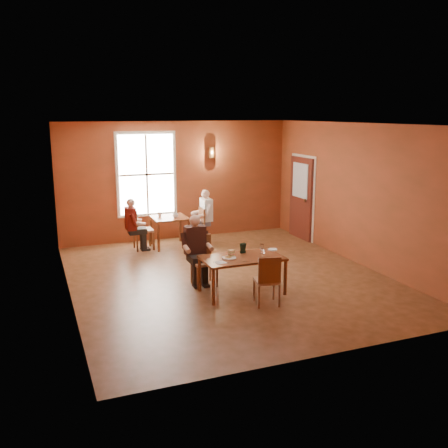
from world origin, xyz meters
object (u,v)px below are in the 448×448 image
object	(u,v)px
chair_diner_main	(204,261)
second_table	(170,232)
diner_maroon	(142,224)
chair_diner_white	(195,226)
main_table	(242,275)
diner_white	(196,219)
chair_diner_maroon	(143,229)
diner_main	(204,253)
chair_empty	(267,280)

from	to	relation	value
chair_diner_main	second_table	distance (m)	2.95
chair_diner_main	diner_maroon	distance (m)	3.00
chair_diner_white	diner_maroon	distance (m)	1.34
main_table	diner_maroon	size ratio (longest dim) A/B	1.19
diner_white	chair_diner_maroon	xyz separation A→B (m)	(-1.33, 0.00, -0.16)
diner_main	chair_diner_maroon	size ratio (longest dim) A/B	1.31
main_table	chair_diner_main	size ratio (longest dim) A/B	1.54
main_table	chair_diner_maroon	distance (m)	3.74
chair_diner_white	diner_white	bearing A→B (deg)	-90.00
diner_white	chair_diner_maroon	world-z (taller)	diner_white
chair_diner_white	diner_maroon	bearing A→B (deg)	90.00
main_table	second_table	distance (m)	3.62
diner_main	chair_diner_maroon	world-z (taller)	diner_main
diner_main	diner_maroon	size ratio (longest dim) A/B	1.05
diner_main	chair_empty	distance (m)	1.45
main_table	chair_empty	bearing A→B (deg)	-74.80
chair_diner_white	diner_white	xyz separation A→B (m)	(0.03, 0.00, 0.20)
diner_white	chair_diner_maroon	bearing A→B (deg)	90.00
chair_empty	diner_white	bearing A→B (deg)	99.28
diner_maroon	diner_white	bearing A→B (deg)	90.00
second_table	chair_diner_maroon	world-z (taller)	chair_diner_maroon
chair_diner_main	diner_main	distance (m)	0.17
main_table	diner_white	xyz separation A→B (m)	(0.32, 3.60, 0.30)
second_table	diner_main	bearing A→B (deg)	-92.67
main_table	chair_diner_white	size ratio (longest dim) A/B	1.61
chair_diner_white	second_table	bearing A→B (deg)	90.00
chair_diner_main	chair_diner_white	xyz separation A→B (m)	(0.79, 2.95, -0.02)
main_table	diner_main	world-z (taller)	diner_main
diner_main	diner_maroon	xyz separation A→B (m)	(-0.54, 2.98, -0.03)
chair_diner_main	chair_diner_maroon	size ratio (longest dim) A/B	0.96
chair_empty	diner_maroon	bearing A→B (deg)	117.21
diner_white	chair_diner_white	bearing A→B (deg)	90.00
main_table	chair_empty	world-z (taller)	chair_empty
main_table	second_table	size ratio (longest dim) A/B	1.74
chair_diner_main	diner_main	size ratio (longest dim) A/B	0.74
diner_main	second_table	distance (m)	2.99
chair_diner_main	chair_empty	bearing A→B (deg)	117.54
main_table	diner_maroon	distance (m)	3.76
diner_main	chair_diner_maroon	bearing A→B (deg)	-80.26
main_table	chair_empty	size ratio (longest dim) A/B	1.65
chair_diner_main	chair_empty	size ratio (longest dim) A/B	1.07
chair_empty	diner_maroon	world-z (taller)	diner_maroon
chair_diner_maroon	diner_maroon	distance (m)	0.12
main_table	diner_maroon	bearing A→B (deg)	106.14
chair_diner_main	diner_maroon	bearing A→B (deg)	-79.60
chair_empty	chair_diner_white	distance (m)	4.24
chair_diner_white	chair_diner_maroon	distance (m)	1.30
diner_main	diner_maroon	world-z (taller)	diner_main
second_table	chair_diner_maroon	xyz separation A→B (m)	(-0.65, 0.00, 0.12)
chair_diner_main	diner_white	bearing A→B (deg)	-105.53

